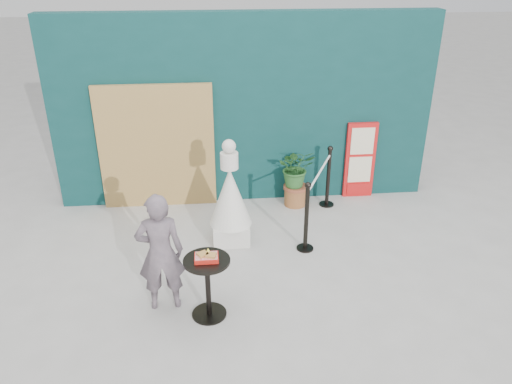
% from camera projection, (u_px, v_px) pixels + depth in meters
% --- Properties ---
extents(ground, '(60.00, 60.00, 0.00)m').
position_uv_depth(ground, '(266.00, 315.00, 5.74)').
color(ground, '#ADAAA5').
rests_on(ground, ground).
extents(back_wall, '(6.00, 0.30, 3.00)m').
position_uv_depth(back_wall, '(244.00, 110.00, 7.91)').
color(back_wall, '#0B3232').
rests_on(back_wall, ground).
extents(bamboo_fence, '(1.80, 0.08, 2.00)m').
position_uv_depth(bamboo_fence, '(157.00, 148.00, 7.82)').
color(bamboo_fence, tan).
rests_on(bamboo_fence, ground).
extents(woman, '(0.56, 0.39, 1.46)m').
position_uv_depth(woman, '(160.00, 253.00, 5.59)').
color(woman, slate).
rests_on(woman, ground).
extents(menu_board, '(0.50, 0.07, 1.30)m').
position_uv_depth(menu_board, '(360.00, 160.00, 8.26)').
color(menu_board, red).
rests_on(menu_board, ground).
extents(statue, '(0.60, 0.60, 1.54)m').
position_uv_depth(statue, '(230.00, 201.00, 6.97)').
color(statue, silver).
rests_on(statue, ground).
extents(cafe_table, '(0.52, 0.52, 0.75)m').
position_uv_depth(cafe_table, '(208.00, 279.00, 5.54)').
color(cafe_table, black).
rests_on(cafe_table, ground).
extents(food_basket, '(0.26, 0.19, 0.11)m').
position_uv_depth(food_basket, '(207.00, 257.00, 5.42)').
color(food_basket, red).
rests_on(food_basket, cafe_table).
extents(planter, '(0.58, 0.50, 0.99)m').
position_uv_depth(planter, '(296.00, 173.00, 8.00)').
color(planter, '#955A30').
rests_on(planter, ground).
extents(stanchion_barrier, '(0.84, 1.54, 1.03)m').
position_uv_depth(stanchion_barrier, '(318.00, 196.00, 7.42)').
color(stanchion_barrier, black).
rests_on(stanchion_barrier, ground).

